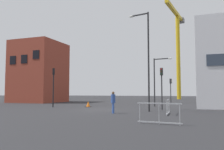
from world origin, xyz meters
name	(u,v)px	position (x,y,z in m)	size (l,w,h in m)	color
ground	(98,110)	(0.00, 0.00, 0.00)	(160.00, 160.00, 0.00)	#28282B
brick_building	(39,72)	(-15.35, 11.57, 4.84)	(7.01, 7.19, 9.67)	brown
construction_crane	(178,41)	(4.88, 34.60, 13.25)	(3.10, 15.00, 19.98)	gold
streetlamp_tall	(146,53)	(4.62, -0.32, 4.91)	(1.84, 0.51, 8.46)	#232326
streetlamp_short	(157,77)	(4.41, 6.79, 3.39)	(2.12, 0.43, 5.47)	#232326
traffic_light_crosswalk	(53,81)	(-5.92, 1.67, 2.80)	(0.35, 0.38, 4.19)	black
traffic_light_verge	(162,81)	(5.51, 2.29, 2.61)	(0.25, 0.38, 3.88)	#2D2D30
traffic_light_corner	(171,87)	(5.13, 14.37, 2.40)	(0.38, 0.27, 3.54)	#2D2D30
pedestrian_walking	(113,101)	(2.51, -2.83, 0.96)	(0.34, 0.34, 1.66)	#33519E
safety_barrier_left_run	(168,107)	(6.56, -2.41, 0.56)	(0.10, 2.17, 1.08)	#B2B5BA
safety_barrier_right_run	(159,113)	(6.73, -7.82, 0.56)	(2.25, 0.27, 1.08)	#9EA0A5
traffic_cone_on_verge	(88,104)	(-2.68, 3.56, 0.27)	(0.58, 0.58, 0.59)	black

